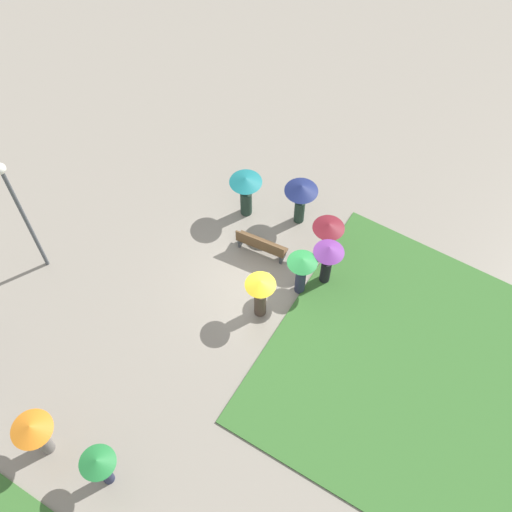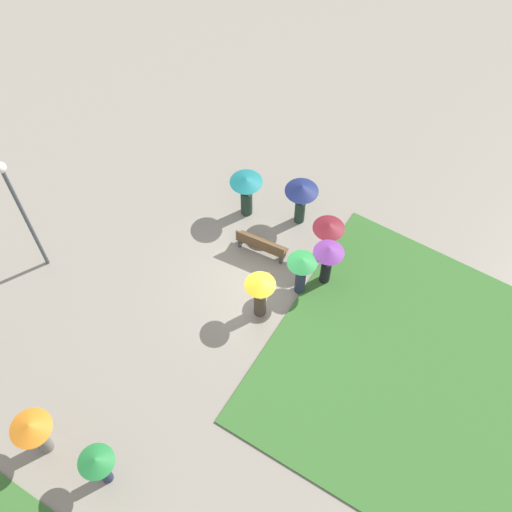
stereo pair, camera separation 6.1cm
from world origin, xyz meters
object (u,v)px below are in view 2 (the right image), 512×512
Objects in this scene: park_bench at (261,245)px; crowd_person_yellow at (260,293)px; lone_walker_near_lawn at (99,465)px; lamp_post at (19,205)px; crowd_person_teal at (246,190)px; crowd_person_maroon at (328,233)px; lone_walker_mid_plaza at (34,432)px; crowd_person_purple at (328,257)px; crowd_person_green at (302,269)px; crowd_person_navy at (301,195)px.

crowd_person_yellow is (-1.12, 1.91, 0.71)m from park_bench.
lone_walker_near_lawn is (0.84, 6.49, 0.06)m from crowd_person_yellow.
lamp_post is 7.11m from crowd_person_teal.
crowd_person_yellow is (-2.43, 3.11, -0.03)m from crowd_person_teal.
lone_walker_mid_plaza reaches higher than crowd_person_maroon.
park_bench is at bearing 137.88° from crowd_person_purple.
crowd_person_yellow is at bearing -19.47° from crowd_person_green.
lone_walker_near_lawn is (0.12, 10.26, -0.12)m from crowd_person_navy.
crowd_person_teal is 1.02× the size of crowd_person_maroon.
crowd_person_teal is 1.04× the size of lone_walker_near_lawn.
lamp_post is 7.71m from lone_walker_near_lawn.
crowd_person_yellow is 3.01m from crowd_person_maroon.
crowd_person_purple is at bearing 151.75° from crowd_person_green.
crowd_person_maroon is 9.53m from lone_walker_near_lawn.
lone_walker_mid_plaza is at bearing 73.20° from park_bench.
lone_walker_near_lawn is at bearing 144.07° from lamp_post.
crowd_person_maroon is at bearing -59.23° from crowd_person_navy.
lamp_post is 8.69m from crowd_person_navy.
lone_walker_mid_plaza is at bearing -160.49° from crowd_person_purple.
lamp_post is 2.69× the size of crowd_person_green.
crowd_person_navy is 1.68m from crowd_person_maroon.
crowd_person_green is at bearing -97.50° from crowd_person_teal.
crowd_person_yellow reaches higher than lone_walker_near_lawn.
lone_walker_mid_plaza is (0.37, 9.82, 0.10)m from crowd_person_teal.
crowd_person_navy is 0.99× the size of crowd_person_yellow.
lamp_post is at bearing -58.81° from crowd_person_green.
crowd_person_purple is (-8.07, -4.16, -1.74)m from lamp_post.
crowd_person_green is at bearing -171.14° from crowd_person_purple.
crowd_person_yellow is 1.06× the size of lone_walker_near_lawn.
lamp_post is at bearing 35.09° from crowd_person_yellow.
crowd_person_navy is at bearing -107.80° from park_bench.
crowd_person_teal is at bearing 172.18° from crowd_person_navy.
crowd_person_purple reaches higher than crowd_person_yellow.
crowd_person_navy is 1.01× the size of lone_walker_mid_plaza.
crowd_person_purple is at bearing -152.72° from lamp_post.
crowd_person_maroon is (-7.63, -5.01, -1.76)m from lamp_post.
lamp_post reaches higher than crowd_person_yellow.
crowd_person_maroon is 10.25m from lone_walker_mid_plaza.
lone_walker_near_lawn is at bearing 86.16° from park_bench.
lone_walker_mid_plaza is at bearing 131.64° from lamp_post.
crowd_person_teal is (1.71, 0.65, -0.15)m from crowd_person_navy.
lone_walker_mid_plaza is at bearing -16.53° from crowd_person_green.
crowd_person_teal is at bearing -130.64° from lamp_post.
lone_walker_mid_plaza is (1.69, 8.61, 0.83)m from park_bench.
crowd_person_purple is 2.38m from crowd_person_yellow.
crowd_person_purple is at bearing -70.64° from crowd_person_navy.
crowd_person_teal is at bearing -48.16° from park_bench.
crowd_person_yellow is at bearing -105.11° from lone_walker_mid_plaza.
lamp_post reaches higher than crowd_person_navy.
park_bench is 2.02m from crowd_person_green.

